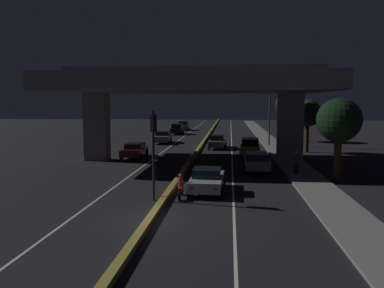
{
  "coord_description": "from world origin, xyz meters",
  "views": [
    {
      "loc": [
        3.46,
        -15.97,
        5.24
      ],
      "look_at": [
        -0.36,
        21.56,
        1.07
      ],
      "focal_mm": 35.0,
      "sensor_mm": 36.0,
      "label": 1
    }
  ],
  "objects": [
    {
      "name": "car_grey_fourth_oncoming",
      "position": [
        -5.41,
        55.36,
        0.88
      ],
      "size": [
        2.06,
        4.16,
        1.71
      ],
      "rotation": [
        0.0,
        0.0,
        -1.56
      ],
      "color": "#515459",
      "rests_on": "ground_plane"
    },
    {
      "name": "pedestrian_on_sidewalk",
      "position": [
        8.28,
        11.28,
        0.95
      ],
      "size": [
        0.36,
        0.36,
        1.65
      ],
      "color": "black",
      "rests_on": "sidewalk_right"
    },
    {
      "name": "sidewalk_right",
      "position": [
        8.77,
        28.0,
        0.06
      ],
      "size": [
        2.52,
        126.0,
        0.13
      ],
      "primitive_type": "cube",
      "color": "slate",
      "rests_on": "ground_plane"
    },
    {
      "name": "car_grey_second",
      "position": [
        5.53,
        12.91,
        0.76
      ],
      "size": [
        2.04,
        4.47,
        1.43
      ],
      "rotation": [
        0.0,
        0.0,
        1.56
      ],
      "color": "#515459",
      "rests_on": "ground_plane"
    },
    {
      "name": "motorcycle_red_filtering_near",
      "position": [
        0.8,
        4.09,
        0.58
      ],
      "size": [
        0.32,
        1.8,
        1.35
      ],
      "rotation": [
        0.0,
        0.0,
        1.57
      ],
      "color": "black",
      "rests_on": "ground_plane"
    },
    {
      "name": "car_silver_lead",
      "position": [
        2.15,
        5.73,
        0.72
      ],
      "size": [
        2.1,
        4.24,
        1.41
      ],
      "rotation": [
        0.0,
        0.0,
        1.54
      ],
      "color": "gray",
      "rests_on": "ground_plane"
    },
    {
      "name": "car_taxi_yellow_third",
      "position": [
        5.46,
        21.42,
        0.89
      ],
      "size": [
        2.16,
        4.15,
        1.72
      ],
      "rotation": [
        0.0,
        0.0,
        1.53
      ],
      "color": "gold",
      "rests_on": "ground_plane"
    },
    {
      "name": "lane_line_right_inner",
      "position": [
        3.69,
        35.0,
        0.0
      ],
      "size": [
        0.12,
        126.0,
        0.0
      ],
      "primitive_type": "cube",
      "color": "beige",
      "rests_on": "ground_plane"
    },
    {
      "name": "ground_plane",
      "position": [
        0.0,
        0.0,
        0.0
      ],
      "size": [
        200.0,
        200.0,
        0.0
      ],
      "primitive_type": "plane",
      "color": "black"
    },
    {
      "name": "elevated_overpass",
      "position": [
        0.0,
        17.08,
        6.61
      ],
      "size": [
        23.22,
        13.61,
        8.49
      ],
      "color": "gray",
      "rests_on": "ground_plane"
    },
    {
      "name": "street_lamp",
      "position": [
        7.92,
        29.99,
        5.24
      ],
      "size": [
        2.37,
        0.32,
        8.96
      ],
      "color": "#2D2D30",
      "rests_on": "ground_plane"
    },
    {
      "name": "median_divider",
      "position": [
        0.0,
        35.0,
        0.13
      ],
      "size": [
        0.35,
        126.0,
        0.26
      ],
      "primitive_type": "cube",
      "color": "olive",
      "rests_on": "ground_plane"
    },
    {
      "name": "roadside_tree_kerbside_far",
      "position": [
        11.42,
        36.16,
        4.92
      ],
      "size": [
        3.78,
        3.78,
        6.85
      ],
      "color": "#38281C",
      "rests_on": "ground_plane"
    },
    {
      "name": "car_grey_fourth",
      "position": [
        2.06,
        26.97,
        0.79
      ],
      "size": [
        2.04,
        4.73,
        1.54
      ],
      "rotation": [
        0.0,
        0.0,
        1.52
      ],
      "color": "#515459",
      "rests_on": "ground_plane"
    },
    {
      "name": "car_black_third_oncoming",
      "position": [
        -5.3,
        45.66,
        0.92
      ],
      "size": [
        2.18,
        4.32,
        1.76
      ],
      "rotation": [
        0.0,
        0.0,
        -1.53
      ],
      "color": "black",
      "rests_on": "ground_plane"
    },
    {
      "name": "motorcycle_black_filtering_mid",
      "position": [
        0.58,
        12.13,
        0.61
      ],
      "size": [
        0.34,
        1.78,
        1.42
      ],
      "rotation": [
        0.0,
        0.0,
        1.62
      ],
      "color": "black",
      "rests_on": "ground_plane"
    },
    {
      "name": "roadside_tree_kerbside_near",
      "position": [
        10.53,
        9.24,
        4.04
      ],
      "size": [
        2.89,
        2.89,
        5.56
      ],
      "color": "#2D2116",
      "rests_on": "ground_plane"
    },
    {
      "name": "lane_line_left_inner",
      "position": [
        -3.69,
        35.0,
        0.0
      ],
      "size": [
        0.12,
        126.0,
        0.0
      ],
      "primitive_type": "cube",
      "color": "beige",
      "rests_on": "ground_plane"
    },
    {
      "name": "roadside_tree_kerbside_mid",
      "position": [
        11.6,
        24.57,
        4.09
      ],
      "size": [
        2.87,
        2.87,
        5.59
      ],
      "color": "#2D2116",
      "rests_on": "ground_plane"
    },
    {
      "name": "traffic_light_left_of_median",
      "position": [
        -0.57,
        3.49,
        3.3
      ],
      "size": [
        0.3,
        0.49,
        4.83
      ],
      "color": "black",
      "rests_on": "ground_plane"
    },
    {
      "name": "car_dark_red_lead_oncoming",
      "position": [
        -5.63,
        18.94,
        0.71
      ],
      "size": [
        2.07,
        4.45,
        1.36
      ],
      "rotation": [
        0.0,
        0.0,
        -1.55
      ],
      "color": "#591414",
      "rests_on": "ground_plane"
    },
    {
      "name": "car_grey_second_oncoming",
      "position": [
        -5.29,
        32.02,
        0.78
      ],
      "size": [
        2.19,
        4.89,
        1.5
      ],
      "rotation": [
        0.0,
        0.0,
        -1.53
      ],
      "color": "#515459",
      "rests_on": "ground_plane"
    }
  ]
}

